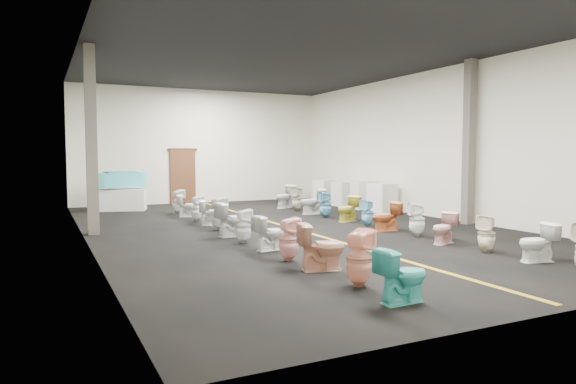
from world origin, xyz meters
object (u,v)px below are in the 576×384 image
object	(u,v)px
toilet_left_0	(402,275)
toilet_right_9	(313,201)
toilet_left_3	(289,239)
toilet_right_7	(348,209)
appliance_crate_c	(345,194)
toilet_right_1	(538,242)
toilet_right_2	(486,234)
toilet_left_1	(359,258)
toilet_left_6	(233,219)
toilet_right_10	(297,199)
toilet_left_10	(189,206)
toilet_right_8	(326,205)
bathtub	(120,179)
display_table	(121,200)
toilet_left_2	(322,247)
toilet_left_4	(270,233)
toilet_right_5	(386,216)
appliance_crate_d	(324,191)
appliance_crate_a	(382,198)
toilet_left_5	(243,226)
toilet_right_3	(444,228)
appliance_crate_b	(364,195)
toilet_left_7	(218,213)
toilet_right_4	(417,219)
toilet_right_6	(367,213)
toilet_right_11	(285,197)
toilet_left_11	(178,202)
toilet_left_9	(197,208)
toilet_left_8	(212,213)

from	to	relation	value
toilet_left_0	toilet_right_9	bearing A→B (deg)	-24.70
toilet_left_3	toilet_right_7	world-z (taller)	toilet_left_3
appliance_crate_c	toilet_right_1	world-z (taller)	appliance_crate_c
toilet_right_2	toilet_left_1	bearing A→B (deg)	-96.78
toilet_left_6	toilet_right_10	world-z (taller)	toilet_right_10
toilet_right_9	toilet_right_1	bearing A→B (deg)	6.10
toilet_right_1	toilet_left_0	bearing A→B (deg)	-63.70
toilet_left_1	toilet_right_2	world-z (taller)	toilet_left_1
toilet_left_10	toilet_right_8	bearing A→B (deg)	-95.18
bathtub	toilet_right_8	bearing A→B (deg)	-55.96
display_table	toilet_right_7	distance (m)	8.07
toilet_left_2	toilet_left_4	distance (m)	2.03
toilet_right_7	toilet_right_5	bearing A→B (deg)	-20.48
toilet_left_1	appliance_crate_d	bearing A→B (deg)	-51.45
appliance_crate_a	toilet_left_5	xyz separation A→B (m)	(-6.33, -3.62, -0.11)
toilet_left_0	toilet_left_10	bearing A→B (deg)	-2.39
toilet_right_7	toilet_right_3	bearing A→B (deg)	-18.60
toilet_right_8	toilet_right_2	bearing A→B (deg)	5.36
appliance_crate_b	toilet_left_6	bearing A→B (deg)	-148.68
appliance_crate_a	toilet_right_2	size ratio (longest dim) A/B	1.29
toilet_left_7	toilet_right_4	distance (m)	4.89
toilet_left_3	toilet_right_6	distance (m)	5.03
toilet_right_10	toilet_right_11	size ratio (longest dim) A/B	1.01
appliance_crate_b	appliance_crate_c	bearing A→B (deg)	90.00
appliance_crate_b	display_table	bearing A→B (deg)	157.11
toilet_right_6	toilet_left_5	bearing A→B (deg)	-89.70
toilet_left_5	toilet_left_11	bearing A→B (deg)	-0.03
toilet_left_2	toilet_right_5	xyz separation A→B (m)	(3.63, 3.12, -0.03)
display_table	toilet_left_11	distance (m)	2.42
toilet_left_6	toilet_right_5	xyz separation A→B (m)	(3.74, -0.87, -0.03)
toilet_left_9	toilet_right_6	xyz separation A→B (m)	(3.85, -2.98, -0.02)
toilet_left_5	toilet_left_7	xyz separation A→B (m)	(0.10, 2.04, 0.06)
toilet_left_10	toilet_right_5	bearing A→B (deg)	-120.98
display_table	toilet_left_9	xyz separation A→B (m)	(1.55, -4.00, 0.00)
appliance_crate_a	toilet_left_3	bearing A→B (deg)	-137.42
toilet_left_1	toilet_left_6	bearing A→B (deg)	-22.93
toilet_left_2	toilet_right_2	world-z (taller)	toilet_left_2
bathtub	toilet_left_11	xyz separation A→B (m)	(1.52, -1.88, -0.68)
appliance_crate_d	toilet_left_2	xyz separation A→B (m)	(-6.13, -10.62, -0.06)
toilet_right_5	toilet_right_11	xyz separation A→B (m)	(0.15, 6.17, 0.04)
display_table	toilet_left_8	world-z (taller)	display_table
appliance_crate_a	appliance_crate_d	world-z (taller)	appliance_crate_a
toilet_left_6	toilet_left_8	distance (m)	2.07
appliance_crate_b	toilet_left_5	world-z (taller)	appliance_crate_b
appliance_crate_b	appliance_crate_d	distance (m)	2.84
appliance_crate_c	toilet_left_2	size ratio (longest dim) A/B	1.15
toilet_left_2	toilet_left_11	bearing A→B (deg)	14.04
toilet_left_9	toilet_right_10	bearing A→B (deg)	-93.07
toilet_right_3	toilet_right_6	distance (m)	3.04
toilet_left_7	appliance_crate_a	bearing A→B (deg)	-85.74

